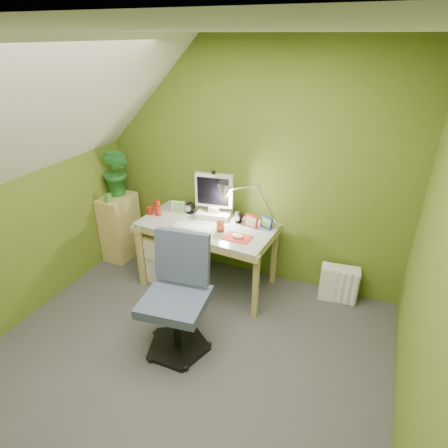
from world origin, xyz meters
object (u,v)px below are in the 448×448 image
at_px(monitor, 214,195).
at_px(desk_lamp, 257,194).
at_px(side_ledge, 120,227).
at_px(radiator, 339,284).
at_px(desk, 208,255).
at_px(potted_plant, 117,172).
at_px(task_chair, 175,299).

relative_size(monitor, desk_lamp, 0.73).
bearing_deg(side_ledge, radiator, 3.62).
bearing_deg(monitor, radiator, -4.29).
distance_m(desk, side_ledge, 1.19).
relative_size(monitor, side_ledge, 0.63).
height_order(monitor, potted_plant, potted_plant).
height_order(desk, desk_lamp, desk_lamp).
relative_size(desk_lamp, potted_plant, 1.17).
xyz_separation_m(side_ledge, potted_plant, (0.01, 0.05, 0.66)).
xyz_separation_m(desk_lamp, side_ledge, (-1.64, -0.06, -0.66)).
relative_size(monitor, task_chair, 0.46).
bearing_deg(side_ledge, desk, -5.88).
xyz_separation_m(desk_lamp, potted_plant, (-1.63, -0.01, -0.00)).
xyz_separation_m(potted_plant, radiator, (2.48, 0.11, -0.85)).
height_order(side_ledge, radiator, side_ledge).
height_order(monitor, desk_lamp, desk_lamp).
relative_size(desk_lamp, side_ledge, 0.86).
bearing_deg(task_chair, monitor, 91.16).
height_order(desk, task_chair, task_chair).
xyz_separation_m(desk, radiator, (1.30, 0.28, -0.17)).
bearing_deg(monitor, potted_plant, 171.69).
xyz_separation_m(side_ledge, task_chair, (1.35, -1.06, 0.13)).
distance_m(desk, desk_lamp, 0.84).
distance_m(potted_plant, radiator, 2.62).
distance_m(side_ledge, potted_plant, 0.66).
relative_size(desk, desk_lamp, 2.03).
relative_size(desk, monitor, 2.79).
bearing_deg(task_chair, side_ledge, 134.82).
distance_m(desk_lamp, radiator, 1.21).
height_order(desk_lamp, task_chair, desk_lamp).
xyz_separation_m(monitor, potted_plant, (-1.18, -0.01, 0.09)).
distance_m(desk_lamp, potted_plant, 1.63).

